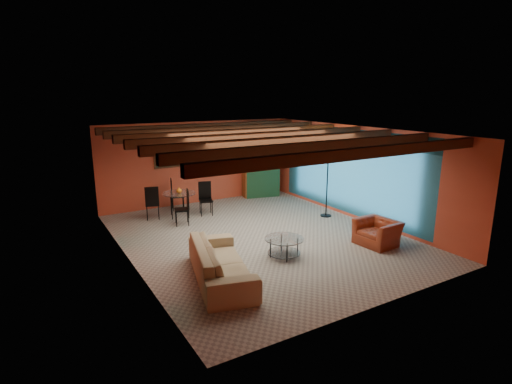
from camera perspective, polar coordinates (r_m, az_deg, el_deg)
room at (r=9.99m, az=0.26°, el=6.66°), size 6.52×8.01×2.71m
sofa at (r=8.11m, az=-4.98°, el=-9.82°), size 1.57×2.65×0.72m
armchair at (r=10.29m, az=16.72°, el=-5.48°), size 0.89×1.00×0.62m
coffee_table at (r=9.20m, az=3.98°, el=-7.79°), size 1.15×1.15×0.45m
dining_table at (r=12.21m, az=-10.73°, el=-1.15°), size 2.40×2.40×1.01m
armoire at (r=14.35m, az=0.44°, el=3.50°), size 1.28×0.82×2.07m
floor_lamp at (r=12.11m, az=9.99°, el=1.22°), size 0.43×0.43×2.02m
ceiling_fan at (r=9.89m, az=0.59°, el=6.58°), size 1.50×1.50×0.44m
painting at (r=13.19m, az=-11.82°, el=5.00°), size 1.05×0.03×0.65m
potted_plant at (r=14.18m, az=0.45°, el=8.59°), size 0.54×0.50×0.49m
vase at (r=12.07m, az=-10.86°, el=1.57°), size 0.17×0.17×0.18m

